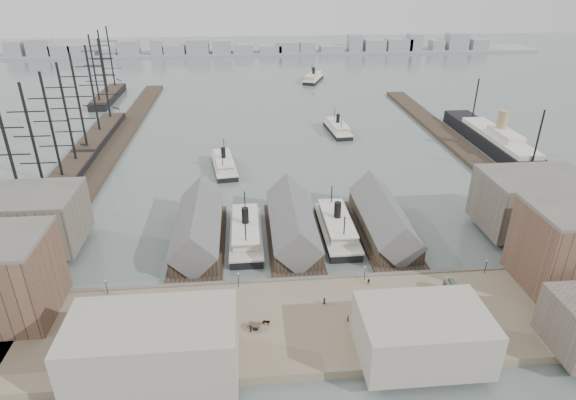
{
  "coord_description": "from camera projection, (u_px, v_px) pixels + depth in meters",
  "views": [
    {
      "loc": [
        -11.82,
        -100.06,
        70.03
      ],
      "look_at": [
        0.0,
        30.0,
        6.0
      ],
      "focal_mm": 30.0,
      "sensor_mm": 36.0,
      "label": 1
    }
  ],
  "objects": [
    {
      "name": "ferry_docked_west",
      "position": [
        246.0,
        232.0,
        134.97
      ],
      "size": [
        8.96,
        29.87,
        10.67
      ],
      "color": "black",
      "rests_on": "ground"
    },
    {
      "name": "lamp_post_near_e",
      "position": [
        365.0,
        271.0,
        114.15
      ],
      "size": [
        0.44,
        0.44,
        3.92
      ],
      "color": "black",
      "rests_on": "quay"
    },
    {
      "name": "far_shore",
      "position": [
        254.0,
        49.0,
        418.16
      ],
      "size": [
        500.0,
        40.0,
        15.72
      ],
      "color": "gray",
      "rests_on": "ground"
    },
    {
      "name": "tram",
      "position": [
        455.0,
        297.0,
        106.52
      ],
      "size": [
        3.22,
        10.37,
        3.64
      ],
      "rotation": [
        0.0,
        0.0,
        -0.06
      ],
      "color": "black",
      "rests_on": "quay"
    },
    {
      "name": "lamp_post_far_e",
      "position": [
        486.0,
        264.0,
        116.58
      ],
      "size": [
        0.44,
        0.44,
        3.92
      ],
      "color": "black",
      "rests_on": "quay"
    },
    {
      "name": "ocean_steamer",
      "position": [
        498.0,
        143.0,
        198.86
      ],
      "size": [
        11.89,
        86.87,
        17.37
      ],
      "color": "black",
      "rests_on": "ground"
    },
    {
      "name": "seawall",
      "position": [
        301.0,
        282.0,
        116.1
      ],
      "size": [
        180.0,
        1.2,
        2.3
      ],
      "primitive_type": "cube",
      "color": "#59544C",
      "rests_on": "ground"
    },
    {
      "name": "street_bldg_west",
      "position": [
        154.0,
        347.0,
        86.68
      ],
      "size": [
        30.0,
        16.0,
        12.0
      ],
      "primitive_type": "cube",
      "color": "gray",
      "rests_on": "quay"
    },
    {
      "name": "sailing_ship_mid",
      "position": [
        100.0,
        133.0,
        213.26
      ],
      "size": [
        9.85,
        56.93,
        40.51
      ],
      "color": "black",
      "rests_on": "ground"
    },
    {
      "name": "east_wharf",
      "position": [
        455.0,
        143.0,
        207.73
      ],
      "size": [
        10.0,
        180.0,
        1.6
      ],
      "primitive_type": "cube",
      "color": "#2D231C",
      "rests_on": "ground"
    },
    {
      "name": "horse_cart_center",
      "position": [
        262.0,
        324.0,
        100.12
      ],
      "size": [
        4.93,
        2.46,
        1.51
      ],
      "rotation": [
        0.0,
        0.0,
        1.28
      ],
      "color": "black",
      "rests_on": "quay"
    },
    {
      "name": "pedestrian_3",
      "position": [
        251.0,
        328.0,
        98.72
      ],
      "size": [
        0.77,
        1.09,
        1.71
      ],
      "primitive_type": "imported",
      "rotation": [
        0.0,
        0.0,
        4.32
      ],
      "color": "black",
      "rests_on": "quay"
    },
    {
      "name": "lamp_post_near_w",
      "position": [
        238.0,
        277.0,
        111.71
      ],
      "size": [
        0.44,
        0.44,
        3.92
      ],
      "color": "black",
      "rests_on": "quay"
    },
    {
      "name": "pedestrian_5",
      "position": [
        348.0,
        319.0,
        101.54
      ],
      "size": [
        0.68,
        0.71,
        1.58
      ],
      "primitive_type": "imported",
      "rotation": [
        0.0,
        0.0,
        4.08
      ],
      "color": "black",
      "rests_on": "quay"
    },
    {
      "name": "horse_cart_right",
      "position": [
        424.0,
        307.0,
        104.97
      ],
      "size": [
        4.75,
        2.16,
        1.59
      ],
      "rotation": [
        0.0,
        0.0,
        1.43
      ],
      "color": "black",
      "rests_on": "quay"
    },
    {
      "name": "quay",
      "position": [
        309.0,
        323.0,
        102.94
      ],
      "size": [
        180.0,
        30.0,
        2.0
      ],
      "primitive_type": "cube",
      "color": "#786851",
      "rests_on": "ground"
    },
    {
      "name": "ground",
      "position": [
        299.0,
        273.0,
        121.26
      ],
      "size": [
        900.0,
        900.0,
        0.0
      ],
      "primitive_type": "plane",
      "color": "#525F5C",
      "rests_on": "ground"
    },
    {
      "name": "ferry_open_mid",
      "position": [
        338.0,
        128.0,
        222.3
      ],
      "size": [
        9.92,
        26.32,
        9.2
      ],
      "rotation": [
        0.0,
        0.0,
        0.09
      ],
      "color": "black",
      "rests_on": "ground"
    },
    {
      "name": "pedestrian_7",
      "position": [
        447.0,
        327.0,
        99.14
      ],
      "size": [
        1.09,
        1.28,
        1.72
      ],
      "primitive_type": "imported",
      "rotation": [
        0.0,
        0.0,
        4.21
      ],
      "color": "black",
      "rests_on": "quay"
    },
    {
      "name": "sailing_ship_far",
      "position": [
        108.0,
        95.0,
        275.92
      ],
      "size": [
        9.31,
        51.73,
        38.28
      ],
      "color": "black",
      "rests_on": "ground"
    },
    {
      "name": "ferry_shed_west",
      "position": [
        198.0,
        229.0,
        132.2
      ],
      "size": [
        14.0,
        42.0,
        12.6
      ],
      "color": "#2D231C",
      "rests_on": "ground"
    },
    {
      "name": "pedestrian_2",
      "position": [
        200.0,
        304.0,
        105.84
      ],
      "size": [
        1.32,
        1.11,
        1.77
      ],
      "primitive_type": "imported",
      "rotation": [
        0.0,
        0.0,
        0.48
      ],
      "color": "black",
      "rests_on": "quay"
    },
    {
      "name": "warehouse_west_back",
      "position": [
        30.0,
        220.0,
        127.7
      ],
      "size": [
        26.0,
        20.0,
        14.0
      ],
      "primitive_type": "cube",
      "color": "#60564C",
      "rests_on": "west_land"
    },
    {
      "name": "warehouse_east_back",
      "position": [
        532.0,
        203.0,
        136.02
      ],
      "size": [
        28.0,
        20.0,
        15.0
      ],
      "primitive_type": "cube",
      "color": "#60564C",
      "rests_on": "east_land"
    },
    {
      "name": "pedestrian_8",
      "position": [
        456.0,
        291.0,
        110.12
      ],
      "size": [
        0.88,
        0.95,
        1.56
      ],
      "primitive_type": "imported",
      "rotation": [
        0.0,
        0.0,
        0.88
      ],
      "color": "black",
      "rests_on": "quay"
    },
    {
      "name": "horse_cart_left",
      "position": [
        118.0,
        325.0,
        99.82
      ],
      "size": [
        4.82,
        3.05,
        1.62
      ],
      "rotation": [
        0.0,
        0.0,
        1.18
      ],
      "color": "black",
      "rests_on": "quay"
    },
    {
      "name": "sailing_ship_near",
      "position": [
        56.0,
        188.0,
        160.36
      ],
      "size": [
        9.71,
        66.86,
        39.9
      ],
      "color": "black",
      "rests_on": "ground"
    },
    {
      "name": "ferry_open_far",
      "position": [
        313.0,
        78.0,
        319.81
      ],
      "size": [
        17.57,
        28.39,
        9.75
      ],
      "rotation": [
        0.0,
        0.0,
        -0.37
      ],
      "color": "black",
      "rests_on": "ground"
    },
    {
      "name": "lamp_post_far_w",
      "position": [
        106.0,
        284.0,
        109.27
      ],
      "size": [
        0.44,
        0.44,
        3.92
      ],
      "color": "black",
      "rests_on": "quay"
    },
    {
      "name": "ferry_docked_east",
      "position": [
        337.0,
        226.0,
        137.79
      ],
      "size": [
        9.1,
        30.35,
        10.84
      ],
      "color": "black",
      "rests_on": "ground"
    },
    {
      "name": "pedestrian_0",
      "position": [
        57.0,
        305.0,
        105.7
      ],
      "size": [
        0.64,
        0.49,
        1.66
      ],
      "primitive_type": "imported",
      "rotation": [
        0.0,
        0.0,
        0.09
      ],
      "color": "black",
      "rests_on": "quay"
    },
    {
      "name": "ferry_shed_center",
      "position": [
        292.0,
        225.0,
        134.31
      ],
      "size": [
        14.0,
        42.0,
        12.6
      ],
      "color": "#2D231C",
      "rests_on": "ground"
    },
    {
      "name": "ferry_open_near",
      "position": [
        224.0,
        164.0,
        181.97
      ],
      "size": [
        11.31,
        26.74,
        9.25
      ],
      "rotation": [
        0.0,
        0.0,
        0.14
      ],
      "color": "black",
      "rests_on": "ground"
    },
    {
      "name": "pedestrian_6",
      "position": [
        369.0,
        282.0,
        113.33
      ],
      "size": [
        1.0,
        0.93,
        1.63
      ],
      "primitive_type": "imported",
      "rotation": [
        0.0,
        0.0,
        5.76
      ],
      "color": "black",
      "rests_on": "quay"
    },
    {
      "name": "ferry_shed_east",
      "position": [
        383.0,
        221.0,
        136.42
      ],
      "size": [
        14.0,
        42.0,
        12.6
      ],
      "color": "#2D231C",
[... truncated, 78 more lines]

